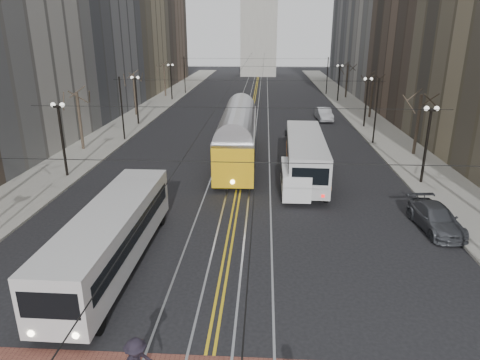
# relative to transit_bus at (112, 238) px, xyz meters

# --- Properties ---
(ground) EXTENTS (260.00, 260.00, 0.00)m
(ground) POSITION_rel_transit_bus_xyz_m (5.39, -4.86, -1.52)
(ground) COLOR black
(ground) RESTS_ON ground
(sidewalk_left) EXTENTS (5.00, 140.00, 0.15)m
(sidewalk_left) POSITION_rel_transit_bus_xyz_m (-9.61, 40.14, -1.44)
(sidewalk_left) COLOR gray
(sidewalk_left) RESTS_ON ground
(sidewalk_right) EXTENTS (5.00, 140.00, 0.15)m
(sidewalk_right) POSITION_rel_transit_bus_xyz_m (20.39, 40.14, -1.44)
(sidewalk_right) COLOR gray
(sidewalk_right) RESTS_ON ground
(streetcar_rails) EXTENTS (4.80, 130.00, 0.02)m
(streetcar_rails) POSITION_rel_transit_bus_xyz_m (5.39, 40.14, -1.52)
(streetcar_rails) COLOR gray
(streetcar_rails) RESTS_ON ground
(centre_lines) EXTENTS (0.42, 130.00, 0.01)m
(centre_lines) POSITION_rel_transit_bus_xyz_m (5.39, 40.14, -1.51)
(centre_lines) COLOR gold
(centre_lines) RESTS_ON ground
(lamp_posts) EXTENTS (27.60, 57.20, 5.60)m
(lamp_posts) POSITION_rel_transit_bus_xyz_m (5.39, 23.89, 1.28)
(lamp_posts) COLOR black
(lamp_posts) RESTS_ON ground
(street_trees) EXTENTS (31.68, 53.28, 5.60)m
(street_trees) POSITION_rel_transit_bus_xyz_m (5.39, 30.39, 1.28)
(street_trees) COLOR #382D23
(street_trees) RESTS_ON ground
(trolley_wires) EXTENTS (25.96, 120.00, 6.60)m
(trolley_wires) POSITION_rel_transit_bus_xyz_m (5.39, 29.97, 2.25)
(trolley_wires) COLOR black
(trolley_wires) RESTS_ON ground
(transit_bus) EXTENTS (2.70, 12.19, 3.04)m
(transit_bus) POSITION_rel_transit_bus_xyz_m (0.00, 0.00, 0.00)
(transit_bus) COLOR #B9B9B9
(transit_bus) RESTS_ON ground
(streetcar) EXTENTS (3.25, 16.10, 3.79)m
(streetcar) POSITION_rel_transit_bus_xyz_m (4.89, 18.22, 0.37)
(streetcar) COLOR gold
(streetcar) RESTS_ON ground
(rear_bus) EXTENTS (3.19, 12.65, 3.28)m
(rear_bus) POSITION_rel_transit_bus_xyz_m (10.39, 14.12, 0.12)
(rear_bus) COLOR #BCBCBC
(rear_bus) RESTS_ON ground
(cargo_van) EXTENTS (1.89, 4.82, 2.12)m
(cargo_van) POSITION_rel_transit_bus_xyz_m (9.39, 10.15, -0.46)
(cargo_van) COLOR silver
(cargo_van) RESTS_ON ground
(sedan_grey) EXTENTS (1.81, 4.40, 1.49)m
(sedan_grey) POSITION_rel_transit_bus_xyz_m (10.41, 27.12, -0.77)
(sedan_grey) COLOR #42464A
(sedan_grey) RESTS_ON ground
(sedan_silver) EXTENTS (1.97, 4.95, 1.60)m
(sedan_silver) POSITION_rel_transit_bus_xyz_m (14.83, 37.22, -0.72)
(sedan_silver) COLOR #9FA0A6
(sedan_silver) RESTS_ON ground
(sedan_parked) EXTENTS (2.35, 4.99, 1.41)m
(sedan_parked) POSITION_rel_transit_bus_xyz_m (17.19, 5.14, -0.82)
(sedan_parked) COLOR #45474D
(sedan_parked) RESTS_ON ground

